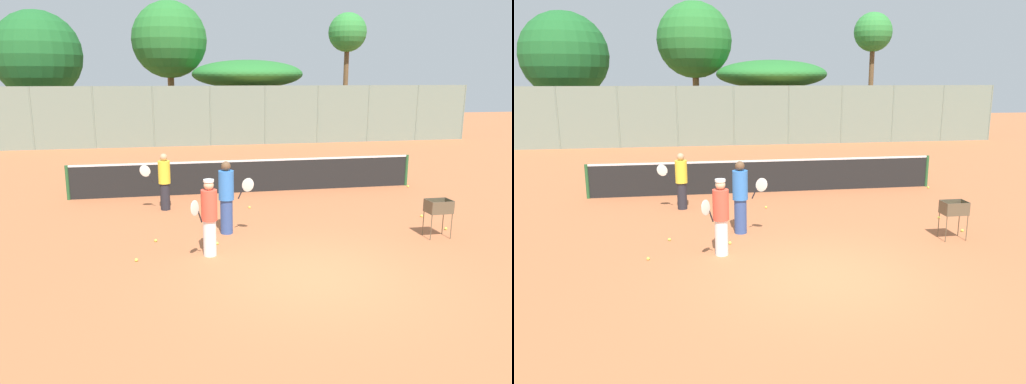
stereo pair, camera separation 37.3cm
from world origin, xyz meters
TOP-DOWN VIEW (x-y plane):
  - ground_plane at (0.00, 0.00)m, footprint 80.00×80.00m
  - tennis_net at (0.00, 7.24)m, footprint 11.27×0.10m
  - back_fence at (-0.00, 18.84)m, footprint 30.52×0.08m
  - tree_0 at (9.57, 23.83)m, footprint 2.49×2.49m
  - tree_1 at (-9.61, 23.78)m, footprint 5.15×5.15m
  - tree_2 at (-1.92, 24.06)m, footprint 4.63×4.63m
  - tree_3 at (2.60, 22.05)m, footprint 6.70×6.70m
  - player_white_outfit at (-1.26, 2.99)m, footprint 0.84×0.56m
  - player_red_cap at (-1.82, 1.53)m, footprint 0.63×0.75m
  - player_yellow_shirt at (-2.69, 5.50)m, footprint 0.89×0.33m
  - ball_cart at (3.55, 1.75)m, footprint 0.56×0.41m
  - tennis_ball_0 at (-0.31, 5.19)m, footprint 0.07×0.07m
  - tennis_ball_1 at (-2.95, 2.65)m, footprint 0.07×0.07m
  - tennis_ball_2 at (-3.34, 1.46)m, footprint 0.07×0.07m
  - tennis_ball_3 at (5.52, 6.92)m, footprint 0.07×0.07m
  - tennis_ball_4 at (4.08, 3.40)m, footprint 0.07×0.07m
  - tennis_ball_5 at (4.08, 2.22)m, footprint 0.07×0.07m
  - tennis_ball_6 at (-1.59, 2.19)m, footprint 0.07×0.07m
  - parked_car at (5.42, 23.81)m, footprint 4.20×1.70m

SIDE VIEW (x-z plane):
  - ground_plane at x=0.00m, z-range 0.00..0.00m
  - tennis_ball_0 at x=-0.31m, z-range 0.00..0.07m
  - tennis_ball_1 at x=-2.95m, z-range 0.00..0.07m
  - tennis_ball_2 at x=-3.34m, z-range 0.00..0.07m
  - tennis_ball_3 at x=5.52m, z-range 0.00..0.07m
  - tennis_ball_4 at x=4.08m, z-range 0.00..0.07m
  - tennis_ball_5 at x=4.08m, z-range 0.00..0.07m
  - tennis_ball_6 at x=-1.59m, z-range 0.00..0.07m
  - tennis_net at x=0.00m, z-range 0.02..1.09m
  - parked_car at x=5.42m, z-range -0.14..1.46m
  - ball_cart at x=3.55m, z-range 0.23..1.13m
  - player_yellow_shirt at x=-2.69m, z-range 0.02..1.63m
  - player_red_cap at x=-1.82m, z-range 0.03..1.67m
  - player_white_outfit at x=-1.26m, z-range 0.02..1.78m
  - back_fence at x=0.00m, z-range 0.00..3.23m
  - tree_3 at x=2.60m, z-range 1.48..6.16m
  - tree_1 at x=-9.61m, z-range 1.16..8.66m
  - tree_2 at x=-1.92m, z-range 1.77..10.01m
  - tree_0 at x=9.57m, z-range 2.51..10.28m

